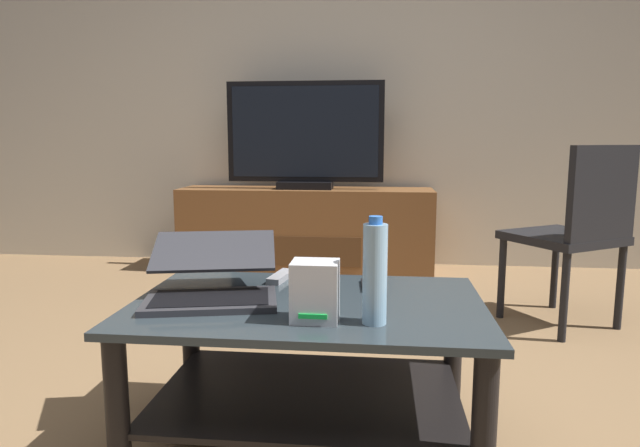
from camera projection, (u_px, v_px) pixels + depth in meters
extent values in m
plane|color=olive|center=(298.00, 444.00, 1.64)|extent=(7.68, 7.68, 0.00)
cube|color=beige|center=(349.00, 70.00, 3.94)|extent=(6.40, 0.12, 2.80)
cube|color=#2D383D|center=(308.00, 305.00, 1.58)|extent=(1.00, 0.65, 0.02)
cube|color=black|center=(308.00, 395.00, 1.62)|extent=(0.88, 0.57, 0.02)
cylinder|color=black|center=(118.00, 415.00, 1.39)|extent=(0.06, 0.06, 0.42)
cylinder|color=black|center=(484.00, 435.00, 1.30)|extent=(0.06, 0.06, 0.42)
cylinder|color=black|center=(191.00, 338.00, 1.93)|extent=(0.06, 0.06, 0.42)
cylinder|color=black|center=(453.00, 348.00, 1.84)|extent=(0.06, 0.06, 0.42)
cube|color=brown|center=(306.00, 229.00, 3.82)|extent=(1.74, 0.40, 0.57)
cube|color=#55351C|center=(302.00, 251.00, 3.63)|extent=(0.78, 0.01, 0.20)
cube|color=black|center=(305.00, 185.00, 3.75)|extent=(0.37, 0.20, 0.05)
cube|color=black|center=(305.00, 132.00, 3.70)|extent=(1.06, 0.04, 0.67)
cube|color=black|center=(305.00, 132.00, 3.67)|extent=(0.99, 0.01, 0.60)
cube|color=black|center=(562.00, 238.00, 2.67)|extent=(0.61, 0.61, 0.04)
cube|color=black|center=(603.00, 195.00, 2.46)|extent=(0.37, 0.25, 0.45)
cylinder|color=black|center=(555.00, 270.00, 2.95)|extent=(0.04, 0.04, 0.41)
cylinder|color=black|center=(502.00, 278.00, 2.79)|extent=(0.04, 0.04, 0.41)
cylinder|color=black|center=(620.00, 287.00, 2.62)|extent=(0.04, 0.04, 0.41)
cylinder|color=black|center=(564.00, 297.00, 2.45)|extent=(0.04, 0.04, 0.41)
cube|color=#333338|center=(211.00, 301.00, 1.55)|extent=(0.41, 0.30, 0.02)
cube|color=black|center=(211.00, 297.00, 1.55)|extent=(0.35, 0.24, 0.00)
cube|color=#333338|center=(214.00, 250.00, 1.68)|extent=(0.40, 0.29, 0.09)
cube|color=#3F8CD8|center=(214.00, 251.00, 1.68)|extent=(0.36, 0.25, 0.07)
cube|color=silver|center=(315.00, 291.00, 1.40)|extent=(0.12, 0.10, 0.16)
cube|color=#19D84C|center=(313.00, 317.00, 1.35)|extent=(0.07, 0.00, 0.01)
cylinder|color=#99C6E5|center=(375.00, 274.00, 1.37)|extent=(0.06, 0.06, 0.25)
cylinder|color=blue|center=(376.00, 220.00, 1.35)|extent=(0.03, 0.03, 0.02)
cube|color=black|center=(373.00, 285.00, 1.73)|extent=(0.08, 0.14, 0.01)
cube|color=#99999E|center=(281.00, 277.00, 1.82)|extent=(0.07, 0.17, 0.02)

